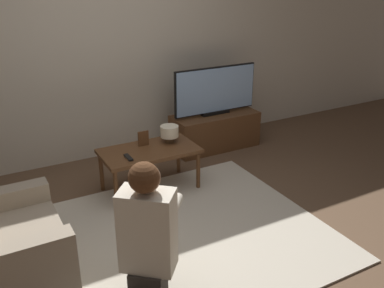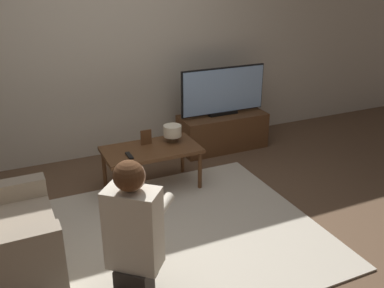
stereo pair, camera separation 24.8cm
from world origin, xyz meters
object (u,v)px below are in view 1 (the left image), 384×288
object	(u,v)px
tv	(215,91)
coffee_table	(149,154)
armchair	(3,253)
person_kneeling	(147,238)
table_lamp	(169,132)

from	to	relation	value
tv	coffee_table	size ratio (longest dim) A/B	1.15
tv	armchair	xyz separation A→B (m)	(-2.54, -1.46, -0.42)
armchair	tv	bearing A→B (deg)	-60.68
coffee_table	person_kneeling	world-z (taller)	person_kneeling
coffee_table	armchair	distance (m)	1.65
tv	table_lamp	size ratio (longest dim) A/B	5.90
coffee_table	person_kneeling	size ratio (longest dim) A/B	0.93
person_kneeling	armchair	bearing A→B (deg)	4.62
coffee_table	table_lamp	xyz separation A→B (m)	(0.25, 0.07, 0.15)
tv	table_lamp	world-z (taller)	tv
table_lamp	armchair	bearing A→B (deg)	-151.41
armchair	table_lamp	bearing A→B (deg)	-62.03
coffee_table	person_kneeling	bearing A→B (deg)	-113.68
coffee_table	armchair	xyz separation A→B (m)	(-1.42, -0.84, -0.10)
tv	armchair	world-z (taller)	tv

